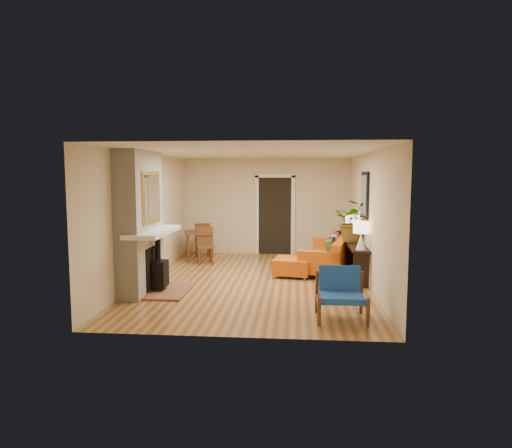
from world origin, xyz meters
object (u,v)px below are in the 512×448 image
at_px(console_table, 356,251).
at_px(houseplant, 354,221).
at_px(ottoman, 292,266).
at_px(lamp_far, 352,224).
at_px(lamp_near, 361,232).
at_px(blue_chair, 341,291).
at_px(sofa, 329,255).
at_px(dining_table, 201,237).

bearing_deg(console_table, houseplant, 92.09).
distance_m(ottoman, houseplant, 1.63).
relative_size(console_table, houseplant, 2.04).
bearing_deg(houseplant, console_table, -87.91).
bearing_deg(lamp_far, ottoman, -155.83).
bearing_deg(houseplant, lamp_far, 88.58).
bearing_deg(houseplant, ottoman, -171.90).
relative_size(console_table, lamp_near, 3.43).
relative_size(blue_chair, houseplant, 0.85).
bearing_deg(lamp_far, console_table, -90.00).
relative_size(blue_chair, lamp_far, 1.43).
bearing_deg(sofa, ottoman, -143.10).
bearing_deg(dining_table, blue_chair, -55.27).
distance_m(dining_table, console_table, 4.06).
xyz_separation_m(ottoman, lamp_far, (1.32, 0.59, 0.84)).
height_order(blue_chair, console_table, blue_chair).
relative_size(ottoman, houseplant, 0.95).
bearing_deg(sofa, lamp_near, -70.69).
relative_size(blue_chair, console_table, 0.42).
bearing_deg(sofa, console_table, -55.02).
relative_size(ottoman, lamp_near, 1.61).
relative_size(sofa, lamp_far, 4.11).
bearing_deg(dining_table, houseplant, -22.25).
bearing_deg(blue_chair, sofa, 88.82).
height_order(blue_chair, lamp_far, lamp_far).
bearing_deg(console_table, ottoman, 176.18).
bearing_deg(sofa, blue_chair, -91.18).
xyz_separation_m(dining_table, houseplant, (3.64, -1.49, 0.60)).
height_order(lamp_near, lamp_far, same).
xyz_separation_m(ottoman, lamp_near, (1.32, -0.79, 0.84)).
xyz_separation_m(sofa, blue_chair, (-0.07, -3.40, 0.06)).
distance_m(sofa, lamp_near, 1.65).
bearing_deg(lamp_far, blue_chair, -99.50).
distance_m(blue_chair, console_table, 2.75).
height_order(ottoman, console_table, console_table).
xyz_separation_m(sofa, console_table, (0.49, -0.70, 0.22)).
bearing_deg(console_table, blue_chair, -101.83).
xyz_separation_m(console_table, lamp_near, (0.00, -0.70, 0.49)).
height_order(ottoman, dining_table, dining_table).
height_order(console_table, houseplant, houseplant).
xyz_separation_m(ottoman, console_table, (1.32, -0.09, 0.36)).
bearing_deg(lamp_near, sofa, 109.31).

